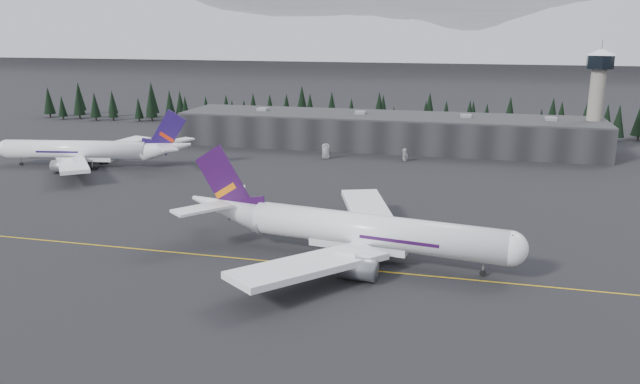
% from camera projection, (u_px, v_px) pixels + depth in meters
% --- Properties ---
extents(ground, '(1400.00, 1400.00, 0.00)m').
position_uv_depth(ground, '(296.00, 260.00, 125.65)').
color(ground, black).
rests_on(ground, ground).
extents(taxiline, '(400.00, 0.40, 0.02)m').
position_uv_depth(taxiline, '(293.00, 263.00, 123.77)').
color(taxiline, gold).
rests_on(taxiline, ground).
extents(terminal, '(160.00, 30.00, 12.60)m').
position_uv_depth(terminal, '(385.00, 131.00, 241.21)').
color(terminal, black).
rests_on(terminal, ground).
extents(control_tower, '(10.00, 10.00, 37.70)m').
position_uv_depth(control_tower, '(597.00, 90.00, 222.09)').
color(control_tower, gray).
rests_on(control_tower, ground).
extents(treeline, '(360.00, 20.00, 15.00)m').
position_uv_depth(treeline, '(398.00, 115.00, 275.59)').
color(treeline, black).
rests_on(treeline, ground).
extents(mountain_ridge, '(4400.00, 900.00, 420.00)m').
position_uv_depth(mountain_ridge, '(459.00, 54.00, 1063.16)').
color(mountain_ridge, white).
rests_on(mountain_ridge, ground).
extents(jet_main, '(71.85, 65.90, 21.21)m').
position_uv_depth(jet_main, '(346.00, 228.00, 126.10)').
color(jet_main, white).
rests_on(jet_main, ground).
extents(jet_parked, '(66.05, 60.49, 19.56)m').
position_uv_depth(jet_parked, '(93.00, 150.00, 207.54)').
color(jet_parked, white).
rests_on(jet_parked, ground).
extents(gse_vehicle_a, '(3.62, 5.95, 1.54)m').
position_uv_depth(gse_vehicle_a, '(326.00, 157.00, 221.01)').
color(gse_vehicle_a, white).
rests_on(gse_vehicle_a, ground).
extents(gse_vehicle_b, '(4.73, 4.14, 1.54)m').
position_uv_depth(gse_vehicle_b, '(405.00, 159.00, 217.08)').
color(gse_vehicle_b, '#BABABD').
rests_on(gse_vehicle_b, ground).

